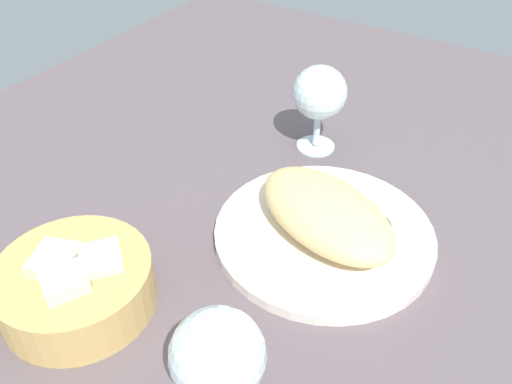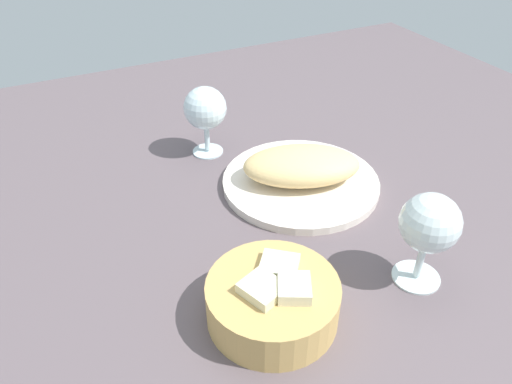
% 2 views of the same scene
% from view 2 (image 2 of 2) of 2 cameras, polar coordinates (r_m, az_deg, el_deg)
% --- Properties ---
extents(ground_plane, '(1.40, 1.40, 0.02)m').
position_cam_2_polar(ground_plane, '(0.87, 8.25, -0.09)').
color(ground_plane, '#5F5257').
extents(plate, '(0.27, 0.27, 0.01)m').
position_cam_2_polar(plate, '(0.86, 5.16, 1.13)').
color(plate, silver).
rests_on(plate, ground_plane).
extents(omelette, '(0.23, 0.18, 0.05)m').
position_cam_2_polar(omelette, '(0.84, 5.29, 3.07)').
color(omelette, '#F2CC84').
rests_on(omelette, plate).
extents(lettuce_garnish, '(0.05, 0.05, 0.01)m').
position_cam_2_polar(lettuce_garnish, '(0.90, 6.37, 3.91)').
color(lettuce_garnish, '#3C7A36').
rests_on(lettuce_garnish, plate).
extents(bread_basket, '(0.16, 0.16, 0.07)m').
position_cam_2_polar(bread_basket, '(0.62, 2.00, -12.28)').
color(bread_basket, tan).
rests_on(bread_basket, ground_plane).
extents(wine_glass_near, '(0.08, 0.08, 0.13)m').
position_cam_2_polar(wine_glass_near, '(0.91, -5.89, 9.39)').
color(wine_glass_near, silver).
rests_on(wine_glass_near, ground_plane).
extents(wine_glass_far, '(0.08, 0.08, 0.14)m').
position_cam_2_polar(wine_glass_far, '(0.66, 19.37, -3.74)').
color(wine_glass_far, silver).
rests_on(wine_glass_far, ground_plane).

